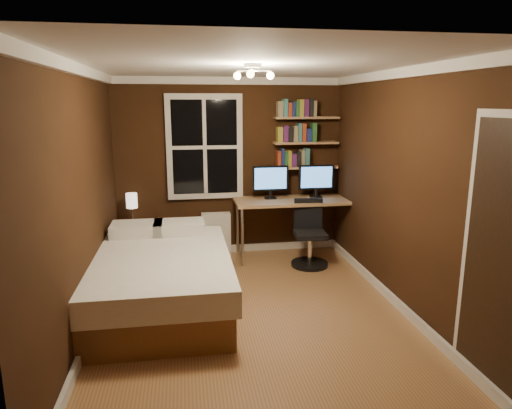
{
  "coord_description": "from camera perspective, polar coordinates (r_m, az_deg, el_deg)",
  "views": [
    {
      "loc": [
        -0.65,
        -4.35,
        2.15
      ],
      "look_at": [
        0.12,
        0.45,
        1.07
      ],
      "focal_mm": 32.0,
      "sensor_mm": 36.0,
      "label": 1
    }
  ],
  "objects": [
    {
      "name": "floor",
      "position": [
        4.9,
        -0.55,
        -13.49
      ],
      "size": [
        4.2,
        4.2,
        0.0
      ],
      "primitive_type": "plane",
      "color": "brown",
      "rests_on": "ground"
    },
    {
      "name": "wall_back",
      "position": [
        6.55,
        -3.31,
        4.63
      ],
      "size": [
        3.2,
        0.04,
        2.5
      ],
      "primitive_type": "cube",
      "color": "black",
      "rests_on": "ground"
    },
    {
      "name": "wall_left",
      "position": [
        4.55,
        -20.96,
        0.28
      ],
      "size": [
        0.04,
        4.2,
        2.5
      ],
      "primitive_type": "cube",
      "color": "black",
      "rests_on": "ground"
    },
    {
      "name": "wall_right",
      "position": [
        4.98,
        17.95,
        1.52
      ],
      "size": [
        0.04,
        4.2,
        2.5
      ],
      "primitive_type": "cube",
      "color": "black",
      "rests_on": "ground"
    },
    {
      "name": "ceiling",
      "position": [
        4.41,
        -0.63,
        17.09
      ],
      "size": [
        3.2,
        4.2,
        0.02
      ],
      "primitive_type": "cube",
      "color": "white",
      "rests_on": "wall_back"
    },
    {
      "name": "window",
      "position": [
        6.45,
        -6.43,
        7.14
      ],
      "size": [
        1.06,
        0.06,
        1.46
      ],
      "primitive_type": "cube",
      "color": "silver",
      "rests_on": "wall_back"
    },
    {
      "name": "door",
      "position": [
        3.76,
        28.26,
        -6.43
      ],
      "size": [
        0.03,
        0.82,
        2.05
      ],
      "primitive_type": null,
      "color": "black",
      "rests_on": "ground"
    },
    {
      "name": "ceiling_fixture",
      "position": [
        4.31,
        -0.42,
        15.87
      ],
      "size": [
        0.44,
        0.44,
        0.18
      ],
      "primitive_type": null,
      "color": "beige",
      "rests_on": "ceiling"
    },
    {
      "name": "bookshelf_lower",
      "position": [
        6.63,
        6.16,
        4.67
      ],
      "size": [
        0.92,
        0.22,
        0.03
      ],
      "primitive_type": "cube",
      "color": "#9A6F4A",
      "rests_on": "wall_back"
    },
    {
      "name": "books_row_lower",
      "position": [
        6.61,
        6.19,
        5.79
      ],
      "size": [
        0.48,
        0.16,
        0.23
      ],
      "primitive_type": null,
      "color": "#9C351C",
      "rests_on": "bookshelf_lower"
    },
    {
      "name": "bookshelf_middle",
      "position": [
        6.59,
        6.23,
        7.69
      ],
      "size": [
        0.92,
        0.22,
        0.03
      ],
      "primitive_type": "cube",
      "color": "#9A6F4A",
      "rests_on": "wall_back"
    },
    {
      "name": "books_row_middle",
      "position": [
        6.58,
        6.26,
        8.82
      ],
      "size": [
        0.48,
        0.16,
        0.23
      ],
      "primitive_type": null,
      "color": "navy",
      "rests_on": "bookshelf_middle"
    },
    {
      "name": "bookshelf_upper",
      "position": [
        6.57,
        6.31,
        10.73
      ],
      "size": [
        0.92,
        0.22,
        0.03
      ],
      "primitive_type": "cube",
      "color": "#9A6F4A",
      "rests_on": "wall_back"
    },
    {
      "name": "books_row_upper",
      "position": [
        6.56,
        6.34,
        11.86
      ],
      "size": [
        0.54,
        0.16,
        0.23
      ],
      "primitive_type": null,
      "color": "#2A622E",
      "rests_on": "bookshelf_upper"
    },
    {
      "name": "bed",
      "position": [
        5.05,
        -12.36,
        -9.07
      ],
      "size": [
        1.57,
        2.17,
        0.74
      ],
      "rotation": [
        0.0,
        0.0,
        0.0
      ],
      "color": "brown",
      "rests_on": "ground"
    },
    {
      "name": "nightstand",
      "position": [
        6.52,
        -14.98,
        -4.69
      ],
      "size": [
        0.44,
        0.44,
        0.53
      ],
      "primitive_type": "cube",
      "rotation": [
        0.0,
        0.0,
        -0.03
      ],
      "color": "brown",
      "rests_on": "ground"
    },
    {
      "name": "bedside_lamp",
      "position": [
        6.4,
        -15.22,
        -0.56
      ],
      "size": [
        0.15,
        0.15,
        0.44
      ],
      "primitive_type": null,
      "color": "beige",
      "rests_on": "nightstand"
    },
    {
      "name": "radiator",
      "position": [
        6.62,
        -4.99,
        -3.67
      ],
      "size": [
        0.41,
        0.14,
        0.61
      ],
      "primitive_type": "cube",
      "color": "silver",
      "rests_on": "ground"
    },
    {
      "name": "desk",
      "position": [
        6.45,
        5.16,
        0.17
      ],
      "size": [
        1.75,
        0.66,
        0.83
      ],
      "color": "#9A6F4A",
      "rests_on": "ground"
    },
    {
      "name": "monitor_left",
      "position": [
        6.4,
        1.81,
        2.79
      ],
      "size": [
        0.51,
        0.12,
        0.47
      ],
      "primitive_type": null,
      "color": "black",
      "rests_on": "desk"
    },
    {
      "name": "monitor_right",
      "position": [
        6.55,
        7.52,
        2.93
      ],
      "size": [
        0.51,
        0.12,
        0.47
      ],
      "primitive_type": null,
      "color": "black",
      "rests_on": "desk"
    },
    {
      "name": "desk_lamp",
      "position": [
        6.5,
        12.63,
        2.53
      ],
      "size": [
        0.14,
        0.32,
        0.44
      ],
      "primitive_type": null,
      "color": "silver",
      "rests_on": "desk"
    },
    {
      "name": "office_chair",
      "position": [
        6.2,
        6.69,
        -4.62
      ],
      "size": [
        0.49,
        0.49,
        0.9
      ],
      "rotation": [
        0.0,
        0.0,
        -0.08
      ],
      "color": "black",
      "rests_on": "ground"
    }
  ]
}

